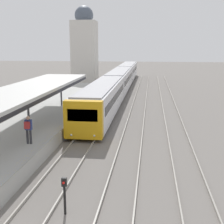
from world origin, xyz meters
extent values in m
cube|color=beige|center=(-3.94, 13.58, 3.63)|extent=(4.00, 20.42, 0.20)
cube|color=black|center=(-1.98, 13.58, 3.41)|extent=(0.08, 20.42, 0.24)
cylinder|color=#47474C|center=(-3.94, 13.58, 2.23)|extent=(0.16, 0.16, 2.60)
cylinder|color=#47474C|center=(-3.94, 21.75, 2.23)|extent=(0.16, 0.16, 2.60)
cylinder|color=#2D2D33|center=(-2.59, 9.96, 1.35)|extent=(0.14, 0.14, 0.85)
cylinder|color=#2D2D33|center=(-2.39, 9.96, 1.35)|extent=(0.14, 0.14, 0.85)
cube|color=navy|center=(-2.49, 9.96, 2.08)|extent=(0.40, 0.22, 0.60)
sphere|color=tan|center=(-2.49, 9.96, 2.48)|extent=(0.22, 0.22, 0.22)
cube|color=#B22828|center=(-2.49, 9.76, 2.10)|extent=(0.30, 0.18, 0.40)
cube|color=gold|center=(0.00, 13.57, 1.60)|extent=(2.68, 0.70, 2.65)
cube|color=black|center=(0.00, 13.24, 1.97)|extent=(2.09, 0.04, 0.85)
sphere|color=#EFEACC|center=(-0.81, 13.23, 0.57)|extent=(0.16, 0.16, 0.16)
sphere|color=#EFEACC|center=(0.81, 13.23, 0.57)|extent=(0.16, 0.16, 0.16)
cube|color=silver|center=(0.00, 21.92, 1.60)|extent=(2.68, 16.00, 2.65)
cube|color=gray|center=(0.00, 21.92, 2.98)|extent=(2.36, 15.68, 0.12)
cube|color=black|center=(0.00, 21.92, 1.89)|extent=(2.70, 14.72, 0.69)
cylinder|color=black|center=(-1.14, 16.72, 0.35)|extent=(0.12, 0.70, 0.70)
cylinder|color=black|center=(1.14, 16.72, 0.35)|extent=(0.12, 0.70, 0.70)
cylinder|color=black|center=(-1.14, 27.12, 0.35)|extent=(0.12, 0.70, 0.70)
cylinder|color=black|center=(1.14, 27.12, 0.35)|extent=(0.12, 0.70, 0.70)
cube|color=silver|center=(0.00, 38.27, 1.60)|extent=(2.68, 16.00, 2.65)
cube|color=gray|center=(0.00, 38.27, 2.98)|extent=(2.36, 15.68, 0.12)
cube|color=black|center=(0.00, 38.27, 1.89)|extent=(2.70, 14.72, 0.69)
cylinder|color=black|center=(-1.14, 33.07, 0.35)|extent=(0.12, 0.70, 0.70)
cylinder|color=black|center=(1.14, 33.07, 0.35)|extent=(0.12, 0.70, 0.70)
cylinder|color=black|center=(-1.14, 43.47, 0.35)|extent=(0.12, 0.70, 0.70)
cylinder|color=black|center=(1.14, 43.47, 0.35)|extent=(0.12, 0.70, 0.70)
cube|color=silver|center=(0.00, 54.62, 1.60)|extent=(2.68, 16.00, 2.65)
cube|color=gray|center=(0.00, 54.62, 2.98)|extent=(2.36, 15.68, 0.12)
cube|color=black|center=(0.00, 54.62, 1.89)|extent=(2.70, 14.72, 0.69)
cylinder|color=black|center=(-1.14, 49.42, 0.35)|extent=(0.12, 0.70, 0.70)
cylinder|color=black|center=(1.14, 49.42, 0.35)|extent=(0.12, 0.70, 0.70)
cylinder|color=black|center=(-1.14, 59.82, 0.35)|extent=(0.12, 0.70, 0.70)
cylinder|color=black|center=(1.14, 59.82, 0.35)|extent=(0.12, 0.70, 0.70)
cylinder|color=black|center=(1.27, 4.14, 0.60)|extent=(0.10, 0.10, 1.20)
cube|color=black|center=(1.27, 4.14, 1.38)|extent=(0.20, 0.14, 0.36)
sphere|color=red|center=(1.27, 4.05, 1.38)|extent=(0.11, 0.11, 0.11)
cube|color=silver|center=(-6.93, 46.73, 5.31)|extent=(4.08, 4.08, 10.63)
sphere|color=#4C5666|center=(-6.93, 46.73, 11.49)|extent=(3.14, 3.14, 3.14)
camera|label=1|loc=(4.54, -6.88, 6.64)|focal=50.00mm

